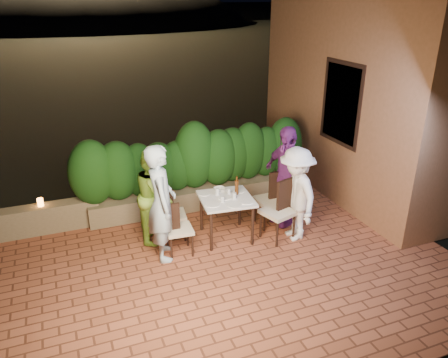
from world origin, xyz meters
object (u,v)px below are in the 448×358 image
chair_right_front (278,211)px  chair_right_back (270,199)px  chair_left_back (173,214)px  dining_table (226,218)px  diner_white (296,194)px  diner_purple (286,176)px  diner_blue (161,203)px  chair_left_front (179,228)px  beer_bottle (237,185)px  bowl (220,189)px  diner_green (155,195)px  parapet_lamp (40,202)px

chair_right_front → chair_right_back: 0.51m
chair_left_back → chair_right_back: chair_right_back is taller
dining_table → diner_white: size_ratio=0.52×
chair_right_front → diner_purple: bearing=-146.0°
dining_table → diner_blue: size_ratio=0.45×
diner_white → chair_left_front: bearing=-94.8°
dining_table → beer_bottle: 0.58m
bowl → diner_blue: (-1.14, -0.49, 0.16)m
beer_bottle → chair_right_front: size_ratio=0.31×
chair_left_back → diner_white: size_ratio=0.56×
dining_table → chair_right_back: chair_right_back is taller
dining_table → chair_right_front: bearing=-23.9°
dining_table → bowl: bowl is taller
diner_green → parapet_lamp: 2.05m
diner_green → dining_table: bearing=-90.0°
chair_right_front → diner_purple: 0.73m
dining_table → chair_left_back: bearing=159.0°
chair_right_front → diner_blue: size_ratio=0.56×
parapet_lamp → chair_right_back: bearing=-17.7°
chair_right_front → bowl: bearing=-57.2°
bowl → diner_blue: 1.25m
dining_table → beer_bottle: size_ratio=2.63×
bowl → diner_white: size_ratio=0.12×
bowl → diner_white: (1.07, -0.74, 0.04)m
chair_right_back → diner_green: (-2.00, 0.28, 0.30)m
chair_left_back → chair_right_back: (1.74, -0.18, 0.05)m
diner_purple → parapet_lamp: size_ratio=13.07×
dining_table → diner_purple: size_ratio=0.47×
diner_purple → chair_left_back: bearing=-105.7°
dining_table → bowl: (0.00, 0.32, 0.40)m
dining_table → chair_right_back: 0.92m
diner_purple → parapet_lamp: 4.29m
chair_left_front → parapet_lamp: bearing=146.6°
chair_right_front → diner_white: (0.28, -0.07, 0.29)m
beer_bottle → diner_white: size_ratio=0.20×
dining_table → diner_purple: (1.18, 0.13, 0.54)m
chair_left_front → diner_white: (1.96, -0.23, 0.37)m
diner_blue → diner_purple: 2.34m
chair_left_front → bowl: bearing=33.6°
chair_left_front → diner_blue: size_ratio=0.48×
dining_table → bowl: bearing=89.3°
diner_purple → dining_table: bearing=-94.1°
chair_left_front → chair_right_front: (1.68, -0.17, 0.08)m
chair_left_back → diner_white: (1.92, -0.75, 0.36)m
diner_purple → chair_left_front: bearing=-91.5°
dining_table → diner_purple: bearing=6.0°
beer_bottle → bowl: size_ratio=1.69×
chair_left_front → chair_left_back: bearing=89.6°
dining_table → bowl: size_ratio=4.44×
diner_white → parapet_lamp: bearing=-112.0°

